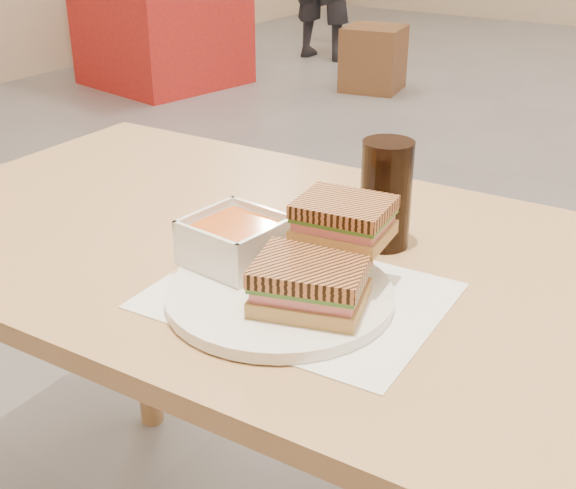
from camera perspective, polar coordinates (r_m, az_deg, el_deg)
The scene contains 10 objects.
main_table at distance 1.14m, azimuth -1.46°, elevation -5.02°, with size 1.23×0.75×0.75m.
tray_liner at distance 0.94m, azimuth 0.79°, elevation -3.88°, with size 0.36×0.29×0.00m.
plate at distance 0.93m, azimuth -0.63°, elevation -3.81°, with size 0.28×0.28×0.02m.
soup_bowl at distance 0.98m, azimuth -3.98°, elevation 0.15°, with size 0.12×0.12×0.06m.
panini_lower at distance 0.88m, azimuth 1.70°, elevation -2.93°, with size 0.15×0.14×0.06m.
panini_upper at distance 0.93m, azimuth 4.23°, elevation 1.91°, with size 0.12×0.11×0.05m.
cola_glass at distance 1.06m, azimuth 7.39°, elevation 3.77°, with size 0.07×0.07×0.15m.
bg_table_0 at distance 5.26m, azimuth -9.47°, elevation 16.02°, with size 1.00×1.00×0.77m.
bg_chair_0l at distance 5.84m, azimuth -8.45°, elevation 15.31°, with size 0.47×0.47×0.43m.
bg_chair_0r at distance 5.07m, azimuth 6.46°, elevation 13.77°, with size 0.42×0.42×0.41m.
Camera 1 is at (0.47, -2.69, 1.21)m, focal length 47.13 mm.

